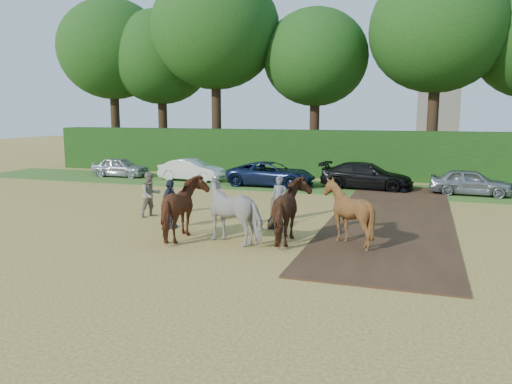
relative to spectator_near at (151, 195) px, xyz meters
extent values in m
plane|color=gold|center=(7.66, -4.07, -0.90)|extent=(120.00, 120.00, 0.00)
cube|color=#472D1C|center=(9.16, 2.93, -0.87)|extent=(4.50, 17.00, 0.05)
cube|color=#38601E|center=(7.66, 9.93, -0.88)|extent=(50.00, 5.00, 0.03)
cube|color=#14380F|center=(7.66, 14.43, 0.60)|extent=(46.00, 1.60, 3.00)
imported|color=tan|center=(0.00, 0.00, 0.00)|extent=(1.04, 1.10, 1.79)
imported|color=#292D37|center=(1.68, -1.52, -0.01)|extent=(0.44, 1.04, 1.77)
imported|color=brown|center=(2.88, -2.80, 0.13)|extent=(1.40, 2.54, 2.04)
imported|color=beige|center=(4.60, -2.44, 0.13)|extent=(2.23, 1.98, 2.04)
imported|color=#4F3118|center=(6.32, -2.07, 0.13)|extent=(1.40, 2.54, 2.04)
imported|color=brown|center=(8.04, -1.70, 0.13)|extent=(1.88, 2.05, 2.05)
cube|color=black|center=(5.20, -0.15, -0.72)|extent=(0.45, 0.91, 0.34)
cube|color=brown|center=(5.27, -0.73, -0.55)|extent=(0.27, 1.36, 0.10)
cylinder|color=brown|center=(4.92, 0.35, -0.36)|extent=(0.32, 0.97, 0.72)
cylinder|color=brown|center=(5.34, 0.40, -0.36)|extent=(0.07, 0.99, 0.72)
imported|color=gray|center=(5.05, 1.01, -0.04)|extent=(0.67, 0.48, 1.71)
imported|color=#AFB1B6|center=(-8.26, 10.28, -0.26)|extent=(3.74, 1.53, 1.27)
imported|color=white|center=(-3.06, 10.03, -0.23)|extent=(4.13, 1.68, 1.33)
imported|color=#172348|center=(2.14, 9.50, -0.21)|extent=(4.97, 2.33, 1.37)
imported|color=black|center=(7.34, 10.16, -0.18)|extent=(5.13, 2.50, 1.44)
imported|color=gray|center=(12.54, 9.71, -0.23)|extent=(4.01, 1.82, 1.33)
cylinder|color=#382616|center=(-13.34, 17.43, 2.03)|extent=(0.70, 0.70, 5.85)
ellipsoid|color=#163F11|center=(-13.34, 17.43, 8.10)|extent=(8.40, 8.40, 7.73)
cylinder|color=#382616|center=(-9.34, 17.93, 1.80)|extent=(0.70, 0.70, 5.40)
ellipsoid|color=#163F11|center=(-9.34, 17.93, 7.43)|extent=(7.80, 7.80, 7.18)
cylinder|color=#382616|center=(-4.34, 16.93, 2.37)|extent=(0.70, 0.70, 6.53)
ellipsoid|color=#163F11|center=(-4.34, 16.93, 9.08)|extent=(9.20, 9.20, 8.46)
cylinder|color=#382616|center=(2.66, 18.43, 1.69)|extent=(0.70, 0.70, 5.17)
ellipsoid|color=#163F11|center=(2.66, 18.43, 7.05)|extent=(7.40, 7.40, 6.81)
cylinder|color=#382616|center=(10.66, 17.43, 2.14)|extent=(0.70, 0.70, 6.08)
ellipsoid|color=#163F11|center=(10.66, 17.43, 8.40)|extent=(8.60, 8.60, 7.91)
cube|color=slate|center=(11.66, 50.93, 3.60)|extent=(5.00, 5.00, 9.00)
camera|label=1|loc=(10.23, -17.19, 3.25)|focal=35.00mm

